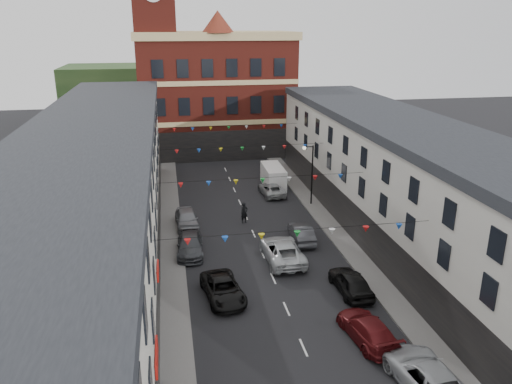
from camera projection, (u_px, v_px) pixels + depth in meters
ground at (273, 278)px, 34.96m from camera, size 160.00×160.00×0.00m
pavement_left at (173, 272)px, 35.64m from camera, size 1.80×64.00×0.15m
pavement_right at (356, 257)px, 37.96m from camera, size 1.80×64.00×0.15m
terrace_left at (93, 213)px, 32.20m from camera, size 8.40×56.00×10.70m
terrace_right at (429, 199)px, 36.31m from camera, size 8.40×56.00×9.70m
civic_building at (216, 92)px, 67.73m from camera, size 20.60×13.30×18.50m
clock_tower at (156, 41)px, 61.55m from camera, size 5.60×5.60×30.00m
distant_hill at (181, 93)px, 90.49m from camera, size 40.00×14.00×10.00m
street_lamp at (310, 167)px, 47.86m from camera, size 1.10×0.36×6.00m
car_left_c at (223, 289)px, 32.24m from camera, size 2.90×5.14×1.35m
car_left_d at (190, 245)px, 38.59m from camera, size 2.28×5.02×1.43m
car_left_e at (187, 219)px, 43.44m from camera, size 2.10×4.78×1.60m
car_right_b at (428, 377)px, 24.08m from camera, size 3.10×5.82×1.56m
car_right_c at (368, 329)px, 27.95m from camera, size 2.57×5.09×1.42m
car_right_d at (351, 282)px, 32.92m from camera, size 2.01×4.61×1.54m
car_right_e at (301, 233)px, 40.76m from camera, size 1.73×4.46×1.45m
car_right_f at (272, 189)px, 51.76m from camera, size 2.39×4.69×1.27m
moving_car at (282, 250)px, 37.43m from camera, size 2.75×5.83×1.61m
white_van at (273, 177)px, 54.35m from camera, size 2.06×5.19×2.28m
pedestrian at (244, 213)px, 44.44m from camera, size 0.82×0.69×1.92m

